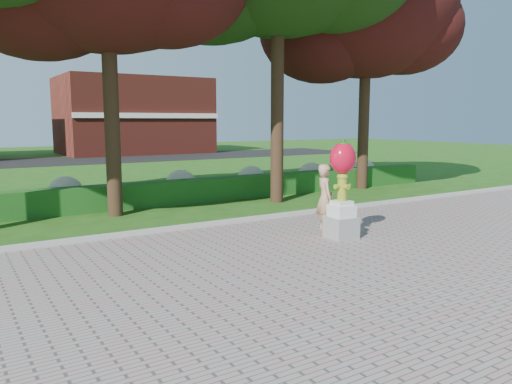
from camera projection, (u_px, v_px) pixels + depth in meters
ground at (287, 250)px, 10.94m from camera, size 100.00×100.00×0.00m
walkway at (440, 306)px, 7.58m from camera, size 40.00×14.00×0.04m
curb at (222, 223)px, 13.44m from camera, size 40.00×0.18×0.15m
lawn_hedge at (166, 193)px, 16.75m from camera, size 24.00×0.70×0.80m
hydrangea_row at (170, 184)px, 17.87m from camera, size 20.10×1.10×0.99m
street at (51, 161)px, 34.41m from camera, size 50.00×8.00×0.02m
building_right at (134, 116)px, 43.20m from camera, size 12.00×8.00×6.40m
tree_far_right at (364, 15)px, 19.88m from camera, size 7.88×6.72×10.21m
hydrant_sculpture at (342, 186)px, 11.74m from camera, size 0.68×0.67×2.34m
woman at (325, 198)px, 12.46m from camera, size 0.60×0.73×1.71m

